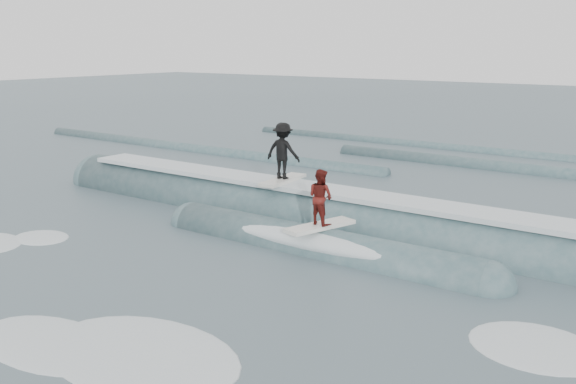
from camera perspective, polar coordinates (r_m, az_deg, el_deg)
The scene contains 6 objects.
ground at distance 14.87m, azimuth -12.46°, elevation -7.99°, with size 160.00×160.00×0.00m, color #3E515A.
breaking_wave at distance 18.93m, azimuth 1.88°, elevation -2.96°, with size 21.58×3.83×2.10m.
surfer_black at distance 19.58m, azimuth -0.46°, elevation 3.47°, with size 1.18×2.04×1.82m.
surfer_red at distance 16.39m, azimuth 2.90°, elevation -0.87°, with size 1.11×2.07×1.54m.
whitewater at distance 12.67m, azimuth -12.22°, elevation -11.80°, with size 16.38×8.33×0.10m.
far_swells at distance 30.16m, azimuth 10.03°, elevation 2.79°, with size 39.59×8.65×0.80m.
Camera 1 is at (10.49, -9.14, 5.26)m, focal length 40.00 mm.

